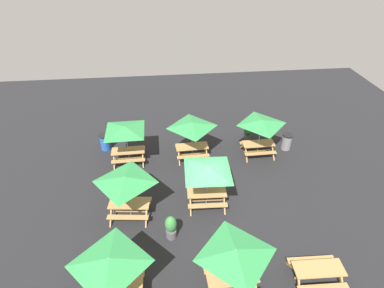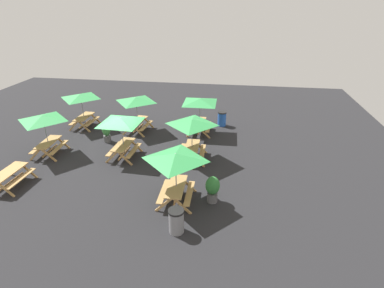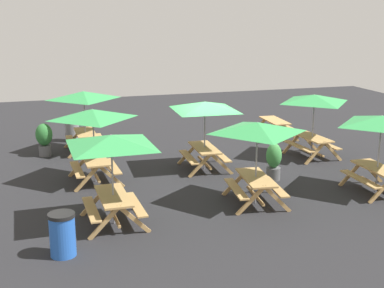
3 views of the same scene
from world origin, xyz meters
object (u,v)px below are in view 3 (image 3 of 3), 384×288
Objects in this scene: picnic_table_2 at (275,125)px; picnic_table_6 at (257,133)px; potted_plant_0 at (44,138)px; potted_plant_1 at (274,161)px; picnic_table_0 at (93,119)px; picnic_table_4 at (381,126)px; trash_bin_blue at (62,234)px; picnic_table_1 at (84,100)px; trash_bin_gray at (72,129)px; picnic_table_5 at (314,103)px; picnic_table_3 at (205,111)px; picnic_table_7 at (111,147)px.

picnic_table_2 is 8.09m from picnic_table_6.
potted_plant_1 is at bearing 53.54° from potted_plant_0.
picnic_table_4 is at bearing 64.62° from picnic_table_0.
potted_plant_0 is at bearing -179.40° from trash_bin_blue.
picnic_table_1 is at bearing -131.83° from picnic_table_4.
trash_bin_gray reaches higher than picnic_table_2.
picnic_table_0 is 7.91m from picnic_table_5.
picnic_table_3 reaches higher than potted_plant_1.
potted_plant_0 is (-8.59, -0.09, 0.19)m from trash_bin_blue.
picnic_table_5 is at bearing 116.76° from picnic_table_7.
picnic_table_2 is at bearing -179.61° from picnic_table_4.
potted_plant_0 reaches higher than potted_plant_1.
picnic_table_5 is at bearing 66.88° from picnic_table_1.
picnic_table_3 is 4.21m from picnic_table_5.
picnic_table_5 is 2.38× the size of trash_bin_gray.
picnic_table_0 reaches higher than potted_plant_1.
picnic_table_1 is 8.01m from picnic_table_6.
picnic_table_1 is 2.38× the size of trash_bin_blue.
picnic_table_0 is at bearing -104.84° from potted_plant_1.
trash_bin_blue is at bearing -43.64° from picnic_table_7.
picnic_table_5 is 9.67m from trash_bin_gray.
trash_bin_gray is (-1.88, -8.14, -0.07)m from picnic_table_2.
picnic_table_6 is 4.00m from picnic_table_7.
picnic_table_3 is at bearing 36.52° from trash_bin_gray.
picnic_table_3 is 5.31m from picnic_table_7.
trash_bin_blue is 7.60m from potted_plant_1.
picnic_table_2 is 1.56× the size of potted_plant_1.
trash_bin_gray is at bearing -100.97° from picnic_table_2.
picnic_table_7 is at bearing 11.32° from potted_plant_0.
picnic_table_1 and picnic_table_6 have the same top height.
picnic_table_4 is (3.39, 7.78, 0.00)m from picnic_table_0.
picnic_table_1 is 0.83× the size of picnic_table_3.
potted_plant_0 is 8.45m from potted_plant_1.
trash_bin_gray is (-5.31, -3.93, -1.49)m from picnic_table_3.
potted_plant_1 is (-1.78, 1.39, -1.37)m from picnic_table_6.
picnic_table_3 is at bearing 92.97° from picnic_table_0.
trash_bin_blue is at bearing -62.01° from potted_plant_1.
picnic_table_4 is 2.38× the size of trash_bin_blue.
potted_plant_1 reaches higher than trash_bin_blue.
potted_plant_0 is at bearing -120.21° from picnic_table_3.
picnic_table_5 reaches higher than picnic_table_2.
picnic_table_5 reaches higher than potted_plant_1.
potted_plant_0 is at bearing -126.46° from potted_plant_1.
picnic_table_5 is 10.87m from trash_bin_blue.
picnic_table_5 reaches higher than potted_plant_0.
picnic_table_1 reaches higher than picnic_table_2.
picnic_table_2 is 10.81m from picnic_table_7.
picnic_table_0 is 5.38m from trash_bin_blue.
picnic_table_1 and picnic_table_7 have the same top height.
trash_bin_gray is (-1.83, -0.35, -1.49)m from picnic_table_1.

